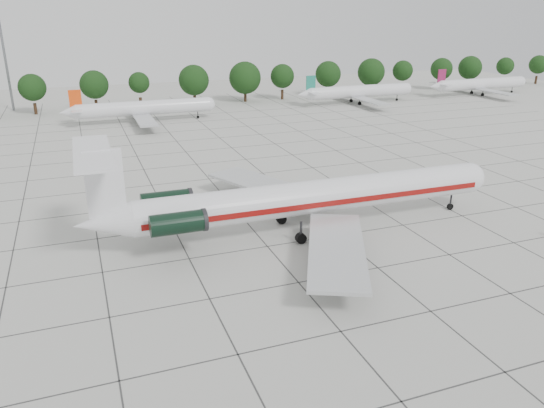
% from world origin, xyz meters
% --- Properties ---
extents(ground, '(260.00, 260.00, 0.00)m').
position_xyz_m(ground, '(0.00, 0.00, 0.00)').
color(ground, beige).
rests_on(ground, ground).
extents(apron_joints, '(170.00, 170.00, 0.02)m').
position_xyz_m(apron_joints, '(0.00, 15.00, 0.01)').
color(apron_joints, '#383838').
rests_on(apron_joints, ground).
extents(main_airliner, '(46.01, 36.17, 10.78)m').
position_xyz_m(main_airliner, '(4.19, 2.39, 3.81)').
color(main_airliner, silver).
rests_on(main_airliner, ground).
extents(bg_airliner_c, '(28.24, 27.20, 7.40)m').
position_xyz_m(bg_airliner_c, '(-2.99, 67.44, 2.91)').
color(bg_airliner_c, silver).
rests_on(bg_airliner_c, ground).
extents(bg_airliner_d, '(28.24, 27.20, 7.40)m').
position_xyz_m(bg_airliner_d, '(50.77, 72.53, 2.91)').
color(bg_airliner_d, silver).
rests_on(bg_airliner_d, ground).
extents(bg_airliner_e, '(28.24, 27.20, 7.40)m').
position_xyz_m(bg_airliner_e, '(89.19, 73.14, 2.91)').
color(bg_airliner_e, silver).
rests_on(bg_airliner_e, ground).
extents(tree_line, '(249.86, 8.44, 10.22)m').
position_xyz_m(tree_line, '(-11.68, 85.00, 5.98)').
color(tree_line, '#332114').
rests_on(tree_line, ground).
extents(floodlight_mast, '(1.60, 1.60, 25.45)m').
position_xyz_m(floodlight_mast, '(-30.00, 92.00, 14.28)').
color(floodlight_mast, slate).
rests_on(floodlight_mast, ground).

